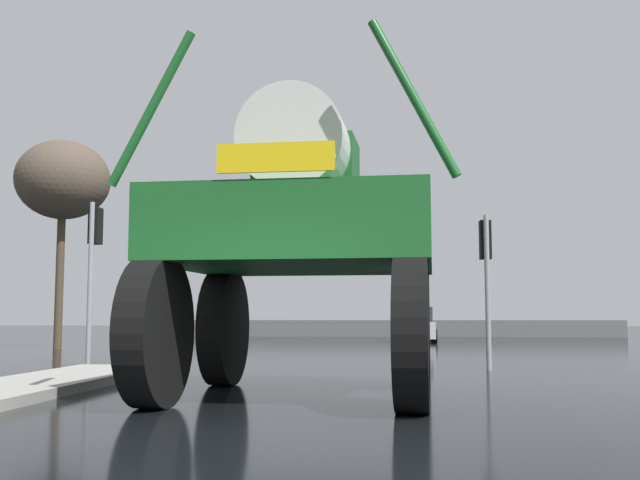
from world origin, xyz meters
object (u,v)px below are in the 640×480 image
traffic_signal_near_right (486,257)px  bare_tree_left (63,181)px  oversize_sprayer (302,243)px  sedan_ahead (413,326)px  traffic_signal_near_left (94,247)px

traffic_signal_near_right → bare_tree_left: 16.54m
traffic_signal_near_right → oversize_sprayer: bearing=-119.4°
traffic_signal_near_right → bare_tree_left: bare_tree_left is taller
sedan_ahead → bare_tree_left: bare_tree_left is taller
sedan_ahead → traffic_signal_near_left: bearing=154.9°
traffic_signal_near_left → sedan_ahead: bearing=66.0°
sedan_ahead → bare_tree_left: (-12.37, -8.22, 5.15)m
oversize_sprayer → traffic_signal_near_left: bearing=46.1°
bare_tree_left → traffic_signal_near_left: bearing=-61.3°
sedan_ahead → traffic_signal_near_left: size_ratio=1.11×
oversize_sprayer → sedan_ahead: (2.07, 22.83, -1.49)m
traffic_signal_near_left → bare_tree_left: bearing=118.7°
traffic_signal_near_left → bare_tree_left: size_ratio=0.51×
sedan_ahead → traffic_signal_near_right: 17.12m
oversize_sprayer → sedan_ahead: 22.97m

